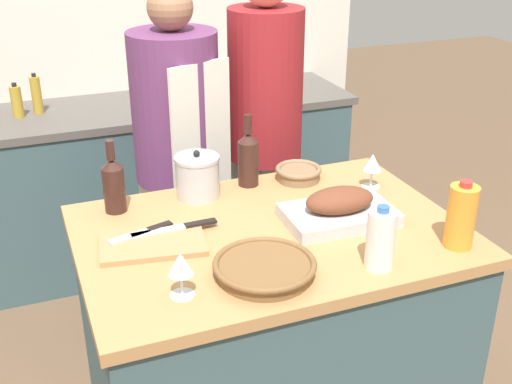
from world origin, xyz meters
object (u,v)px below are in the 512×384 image
Objects in this scene: wine_bottle_dark at (114,184)px; wine_glass_right at (372,164)px; wicker_basket at (265,268)px; juice_jug at (461,216)px; mixing_bowl at (298,173)px; roasting_pan at (339,209)px; knife_paring at (143,232)px; condiment_bottle_tall at (36,95)px; knife_chef at (178,228)px; milk_jug at (381,239)px; cutting_board at (153,243)px; person_cook_aproned at (179,155)px; condiment_bottle_short at (17,102)px; stock_pot at (198,176)px; wine_glass_left at (181,266)px; wine_bottle_green at (248,158)px.

wine_glass_right is (0.92, -0.15, -0.01)m from wine_bottle_dark.
juice_jug is at bearing -5.32° from wicker_basket.
mixing_bowl is 0.68× the size of wine_bottle_dark.
roasting_pan reaches higher than knife_paring.
wine_glass_right is at bearing 35.19° from wicker_basket.
roasting_pan is 1.79× the size of condiment_bottle_tall.
roasting_pan is 1.32× the size of knife_chef.
milk_jug is (-0.03, -0.30, 0.05)m from roasting_pan.
wine_bottle_dark is (-0.32, 0.57, 0.08)m from wicker_basket.
knife_paring is (-0.02, 0.06, 0.01)m from cutting_board.
wicker_basket is at bearing -112.64° from person_cook_aproned.
wine_glass_right is at bearing -9.22° from wine_bottle_dark.
condiment_bottle_tall reaches higher than condiment_bottle_short.
wine_glass_left is at bearing -110.61° from stock_pot.
milk_jug is at bearing -95.10° from roasting_pan.
condiment_bottle_tall is at bearing 126.68° from wine_glass_right.
cutting_board is at bearing -74.17° from knife_paring.
cutting_board is 0.06m from knife_paring.
condiment_bottle_tall is (-0.46, 1.29, -0.00)m from stock_pot.
juice_jug is at bearing -56.61° from wine_bottle_green.
mixing_bowl is 0.63m from person_cook_aproned.
wine_glass_right is 0.89m from person_cook_aproned.
wine_glass_left is 1.90m from condiment_bottle_tall.
condiment_bottle_short reaches higher than knife_chef.
knife_paring is at bearing -82.26° from condiment_bottle_tall.
condiment_bottle_short reaches higher than wine_glass_left.
cutting_board is 1.97× the size of stock_pot.
wine_glass_left is (-0.43, -0.62, -0.01)m from wine_bottle_green.
condiment_bottle_short is (-0.94, 1.62, 0.01)m from roasting_pan.
condiment_bottle_short is (-0.33, 1.86, -0.04)m from wine_glass_left.
wicker_basket is 1.44× the size of condiment_bottle_tall.
wine_bottle_green reaches higher than knife_paring.
wicker_basket is 0.39m from cutting_board.
wine_glass_right is at bearing -53.32° from condiment_bottle_tall.
knife_paring is at bearing 105.83° from cutting_board.
condiment_bottle_tall is (-1.08, 1.45, -0.02)m from wine_glass_right.
wine_bottle_green is at bearing -58.28° from condiment_bottle_short.
juice_jug is 0.14× the size of person_cook_aproned.
mixing_bowl reaches higher than wicker_basket.
condiment_bottle_tall is 0.13× the size of person_cook_aproned.
wine_glass_left is at bearing 173.74° from milk_jug.
condiment_bottle_tall is at bearing 119.80° from juice_jug.
juice_jug is 2.22m from condiment_bottle_tall.
wine_bottle_dark reaches higher than condiment_bottle_tall.
milk_jug is 1.49× the size of wine_glass_right.
person_cook_aproned is (0.32, 0.76, -0.07)m from knife_paring.
knife_chef is at bearing -74.63° from condiment_bottle_short.
milk_jug is at bearing -12.99° from wicker_basket.
cutting_board is 2.00× the size of condiment_bottle_short.
wine_bottle_dark is 1.31m from condiment_bottle_tall.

